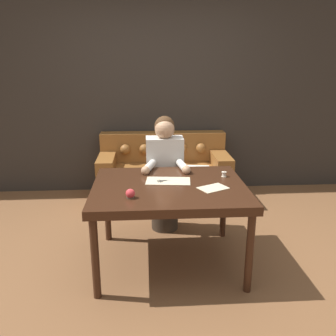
# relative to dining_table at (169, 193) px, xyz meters

# --- Properties ---
(ground_plane) EXTENTS (16.00, 16.00, 0.00)m
(ground_plane) POSITION_rel_dining_table_xyz_m (-0.03, 0.01, -0.66)
(ground_plane) COLOR brown
(wall_back) EXTENTS (8.00, 0.06, 2.60)m
(wall_back) POSITION_rel_dining_table_xyz_m (-0.03, 1.93, 0.64)
(wall_back) COLOR #2D2823
(wall_back) RESTS_ON ground_plane
(dining_table) EXTENTS (1.27, 1.03, 0.73)m
(dining_table) POSITION_rel_dining_table_xyz_m (0.00, 0.00, 0.00)
(dining_table) COLOR #381E11
(dining_table) RESTS_ON ground_plane
(couch) EXTENTS (1.61, 0.77, 0.82)m
(couch) POSITION_rel_dining_table_xyz_m (0.04, 1.54, -0.35)
(couch) COLOR brown
(couch) RESTS_ON ground_plane
(person) EXTENTS (0.45, 0.56, 1.20)m
(person) POSITION_rel_dining_table_xyz_m (-0.00, 0.66, -0.06)
(person) COLOR #33281E
(person) RESTS_ON ground_plane
(pattern_paper_main) EXTENTS (0.40, 0.25, 0.00)m
(pattern_paper_main) POSITION_rel_dining_table_xyz_m (-0.00, 0.10, 0.07)
(pattern_paper_main) COLOR beige
(pattern_paper_main) RESTS_ON dining_table
(pattern_paper_offcut) EXTENTS (0.27, 0.24, 0.00)m
(pattern_paper_offcut) POSITION_rel_dining_table_xyz_m (0.35, -0.10, 0.07)
(pattern_paper_offcut) COLOR beige
(pattern_paper_offcut) RESTS_ON dining_table
(scissors) EXTENTS (0.20, 0.10, 0.01)m
(scissors) POSITION_rel_dining_table_xyz_m (-0.04, 0.10, 0.07)
(scissors) COLOR silver
(scissors) RESTS_ON dining_table
(thread_spool) EXTENTS (0.04, 0.04, 0.05)m
(thread_spool) POSITION_rel_dining_table_xyz_m (0.50, 0.19, 0.09)
(thread_spool) COLOR beige
(thread_spool) RESTS_ON dining_table
(pin_cushion) EXTENTS (0.07, 0.07, 0.07)m
(pin_cushion) POSITION_rel_dining_table_xyz_m (-0.31, -0.27, 0.10)
(pin_cushion) COLOR #4C3828
(pin_cushion) RESTS_ON dining_table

